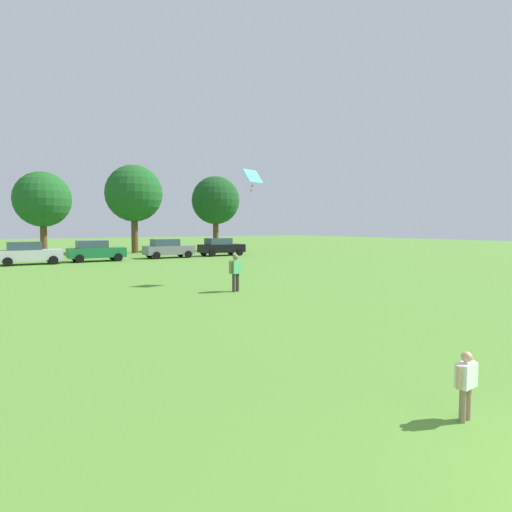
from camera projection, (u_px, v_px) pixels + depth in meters
ground_plane at (80, 268)px, 29.06m from camera, size 160.00×160.00×0.00m
child_kite_flyer at (466, 380)px, 6.21m from camera, size 0.48×0.22×1.01m
adult_bystander at (236, 269)px, 18.56m from camera, size 0.73×0.44×1.61m
kite at (253, 178)px, 20.98m from camera, size 1.12×0.78×1.06m
parked_car_silver_0 at (28, 253)px, 31.75m from camera, size 4.30×2.02×1.68m
parked_car_green_1 at (96, 251)px, 34.66m from camera, size 4.30×2.02×1.68m
parked_car_gray_2 at (168, 248)px, 38.47m from camera, size 4.30×2.02×1.68m
parked_car_black_3 at (221, 247)px, 41.48m from camera, size 4.30×2.02×1.68m
tree_center at (42, 200)px, 38.70m from camera, size 4.92×4.92×7.67m
tree_right at (134, 194)px, 45.26m from camera, size 5.89×5.89×9.19m
tree_far_right at (216, 201)px, 49.45m from camera, size 5.44×5.44×8.48m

